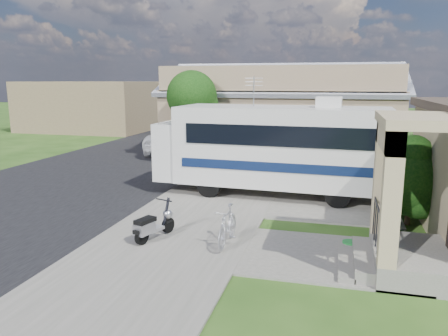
% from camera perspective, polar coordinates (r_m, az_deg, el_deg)
% --- Properties ---
extents(ground, '(120.00, 120.00, 0.00)m').
position_cam_1_polar(ground, '(12.05, -0.73, -8.47)').
color(ground, '#1C3B10').
extents(street_slab, '(9.00, 80.00, 0.02)m').
position_cam_1_polar(street_slab, '(23.78, -11.80, 1.24)').
color(street_slab, black).
rests_on(street_slab, ground).
extents(sidewalk_slab, '(4.00, 80.00, 0.06)m').
position_cam_1_polar(sidewalk_slab, '(21.69, 3.76, 0.55)').
color(sidewalk_slab, '#5A5951').
rests_on(sidewalk_slab, ground).
extents(driveway_slab, '(7.00, 6.00, 0.05)m').
position_cam_1_polar(driveway_slab, '(16.03, 8.78, -3.47)').
color(driveway_slab, '#5A5951').
rests_on(driveway_slab, ground).
extents(walk_slab, '(4.00, 3.00, 0.05)m').
position_cam_1_polar(walk_slab, '(10.73, 13.72, -11.25)').
color(walk_slab, '#5A5951').
rests_on(walk_slab, ground).
extents(warehouse, '(12.50, 8.40, 5.04)m').
position_cam_1_polar(warehouse, '(25.17, 7.81, 6.47)').
color(warehouse, '#816C51').
rests_on(warehouse, ground).
extents(distant_bldg_far, '(10.00, 8.00, 4.00)m').
position_cam_1_polar(distant_bldg_far, '(38.60, -16.72, 7.79)').
color(distant_bldg_far, brown).
rests_on(distant_bldg_far, ground).
extents(distant_bldg_near, '(8.00, 7.00, 3.20)m').
position_cam_1_polar(distant_bldg_near, '(48.47, -7.21, 8.33)').
color(distant_bldg_near, '#816C51').
rests_on(distant_bldg_near, ground).
extents(street_tree_a, '(2.44, 2.40, 4.58)m').
position_cam_1_polar(street_tree_a, '(21.10, -3.93, 9.05)').
color(street_tree_a, black).
rests_on(street_tree_a, ground).
extents(street_tree_b, '(2.44, 2.40, 4.73)m').
position_cam_1_polar(street_tree_b, '(30.73, 2.11, 10.06)').
color(street_tree_b, black).
rests_on(street_tree_b, ground).
extents(street_tree_c, '(2.44, 2.40, 4.42)m').
position_cam_1_polar(street_tree_c, '(39.57, 5.01, 9.90)').
color(street_tree_c, black).
rests_on(street_tree_c, ground).
extents(motorhome, '(8.25, 2.92, 4.18)m').
position_cam_1_polar(motorhome, '(15.69, 6.43, 2.88)').
color(motorhome, beige).
rests_on(motorhome, ground).
extents(shrub, '(2.13, 2.03, 2.61)m').
position_cam_1_polar(shrub, '(13.51, 23.43, -1.35)').
color(shrub, black).
rests_on(shrub, ground).
extents(scooter, '(0.72, 1.45, 0.97)m').
position_cam_1_polar(scooter, '(11.44, -9.33, -7.40)').
color(scooter, black).
rests_on(scooter, ground).
extents(bicycle, '(0.48, 1.64, 0.98)m').
position_cam_1_polar(bicycle, '(10.96, 0.45, -7.81)').
color(bicycle, '#A4A4AB').
rests_on(bicycle, ground).
extents(pickup_truck, '(3.10, 5.88, 1.58)m').
position_cam_1_polar(pickup_truck, '(25.48, -5.97, 3.86)').
color(pickup_truck, white).
rests_on(pickup_truck, ground).
extents(van, '(2.25, 5.44, 1.57)m').
position_cam_1_polar(van, '(32.01, -2.24, 5.43)').
color(van, white).
rests_on(van, ground).
extents(garden_hose, '(0.38, 0.38, 0.17)m').
position_cam_1_polar(garden_hose, '(11.37, 16.13, -9.73)').
color(garden_hose, '#156B27').
rests_on(garden_hose, ground).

